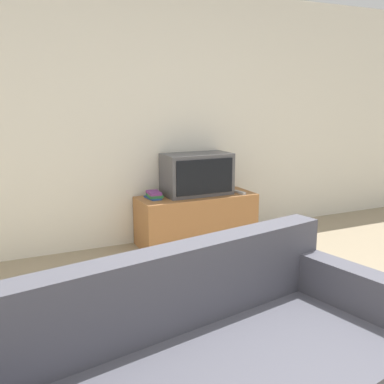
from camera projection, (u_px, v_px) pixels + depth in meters
The scene contains 5 objects.
wall_back at pixel (146, 119), 4.61m from camera, with size 9.00×0.06×2.60m.
tv_stand at pixel (197, 219), 4.76m from camera, with size 1.25×0.47×0.51m.
television at pixel (197, 174), 4.72m from camera, with size 0.71×0.38×0.44m.
book_stack at pixel (154, 195), 4.56m from camera, with size 0.16×0.23×0.07m.
remote_on_stand at pixel (240, 192), 4.80m from camera, with size 0.06×0.17×0.02m.
Camera 1 is at (-1.58, -1.38, 1.52)m, focal length 42.00 mm.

